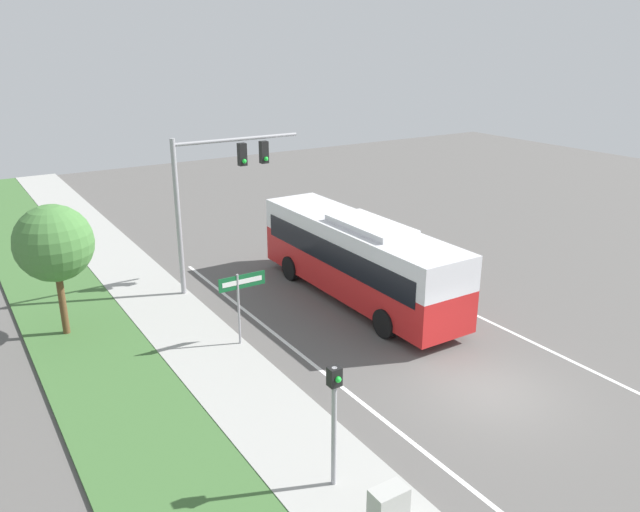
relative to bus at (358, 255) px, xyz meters
The scene contains 11 objects.
ground_plane 8.03m from the bus, 95.11° to the right, with size 80.00×80.00×0.00m, color #565451.
sidewalk 10.55m from the bus, 131.57° to the right, with size 2.80×80.00×0.12m.
grass_verge 12.87m from the bus, 142.40° to the right, with size 3.60×80.00×0.10m.
lane_divider_near 9.08m from the bus, 118.92° to the right, with size 0.14×30.00×0.01m.
lane_divider_far 8.51m from the bus, 69.51° to the right, with size 0.14×30.00×0.01m.
bus is the anchor object (origin of this frame).
signal_gantry 6.35m from the bus, 135.71° to the left, with size 5.45×0.41×6.38m.
pedestrian_signal 11.24m from the bus, 128.31° to the right, with size 0.28×0.34×3.15m.
street_sign 5.76m from the bus, 167.81° to the right, with size 1.68×0.08×2.62m.
utility_cabinet 12.78m from the bus, 122.69° to the right, with size 0.78×0.48×1.11m.
roadside_tree 11.01m from the bus, 164.99° to the left, with size 2.62×2.62×4.63m.
Camera 1 is at (-12.93, -10.95, 9.86)m, focal length 35.00 mm.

